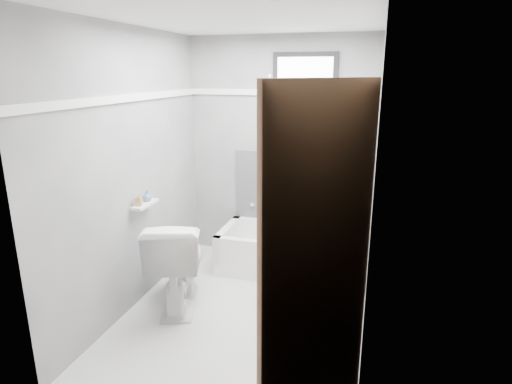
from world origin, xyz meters
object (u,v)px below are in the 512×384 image
(office_chair, at_px, (316,216))
(soap_bottle_a, at_px, (139,200))
(door, at_px, (361,297))
(soap_bottle_b, at_px, (147,196))
(toilet, at_px, (177,262))
(bathtub, at_px, (292,252))

(office_chair, xyz_separation_m, soap_bottle_a, (-1.40, -1.02, 0.35))
(door, distance_m, soap_bottle_b, 2.36)
(office_chair, height_order, soap_bottle_b, office_chair)
(toilet, distance_m, door, 2.12)
(soap_bottle_b, bearing_deg, door, -35.67)
(door, bearing_deg, bathtub, 108.89)
(toilet, bearing_deg, office_chair, -155.56)
(soap_bottle_a, bearing_deg, bathtub, 39.87)
(bathtub, height_order, soap_bottle_b, soap_bottle_b)
(office_chair, xyz_separation_m, soap_bottle_b, (-1.40, -0.88, 0.35))
(bathtub, bearing_deg, office_chair, 11.82)
(toilet, distance_m, soap_bottle_b, 0.65)
(door, xyz_separation_m, soap_bottle_b, (-1.92, 1.38, -0.04))
(toilet, relative_size, door, 0.42)
(toilet, bearing_deg, door, 123.52)
(bathtub, distance_m, office_chair, 0.47)
(toilet, height_order, soap_bottle_b, soap_bottle_b)
(bathtub, distance_m, toilet, 1.28)
(soap_bottle_a, distance_m, soap_bottle_b, 0.14)
(toilet, distance_m, soap_bottle_a, 0.64)
(office_chair, xyz_separation_m, door, (0.52, -2.26, 0.39))
(soap_bottle_b, bearing_deg, office_chair, 32.16)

